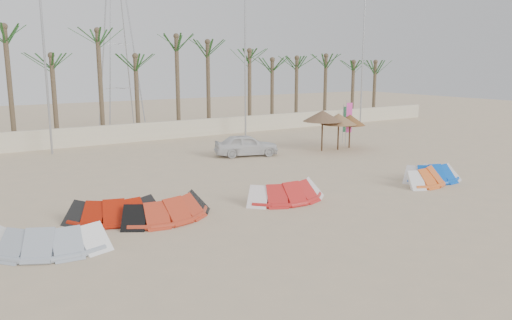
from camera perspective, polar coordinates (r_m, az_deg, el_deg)
ground at (r=17.87m, az=10.50°, el=-7.23°), size 120.00×120.00×0.00m
boundary_wall at (r=36.58m, az=-13.65°, el=3.07°), size 60.00×0.30×1.30m
palm_line at (r=37.90m, az=-13.84°, el=12.12°), size 52.00×4.00×7.70m
lamp_b at (r=32.81m, az=-22.93°, el=10.60°), size 1.25×0.14×11.00m
lamp_c at (r=37.86m, az=-1.19°, el=11.41°), size 1.25×0.14×11.00m
lamp_d at (r=45.29m, az=12.13°, el=11.12°), size 1.25×0.14×11.00m
pylon at (r=42.63m, az=-14.99°, el=3.23°), size 3.00×3.00×14.00m
kite_grey at (r=16.51m, az=-23.19°, el=-7.98°), size 4.06×2.85×0.90m
kite_red_left at (r=18.76m, az=-16.20°, el=-5.27°), size 3.62×2.30×0.90m
kite_red_mid at (r=18.51m, az=-10.40°, el=-5.23°), size 3.78×2.19×0.90m
kite_red_right at (r=20.54m, az=3.05°, el=-3.42°), size 3.51×1.62×0.90m
kite_orange at (r=24.58m, az=18.36°, el=-1.56°), size 3.29×2.30×0.90m
kite_blue at (r=25.18m, az=19.05°, el=-1.32°), size 3.24×2.26×0.90m
parasol_left at (r=31.83m, az=7.62°, el=5.02°), size 2.49×2.49×2.60m
parasol_mid at (r=32.42m, az=9.44°, el=4.65°), size 2.32×2.32×2.36m
parasol_right at (r=33.32m, az=10.70°, el=4.53°), size 2.02×2.02×2.22m
flag_pink at (r=34.18m, az=10.48°, el=4.64°), size 0.44×0.13×3.08m
flag_green at (r=35.26m, az=10.12°, el=4.49°), size 0.43×0.20×2.71m
car at (r=30.14m, az=-1.12°, el=1.72°), size 4.12×2.67×1.30m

